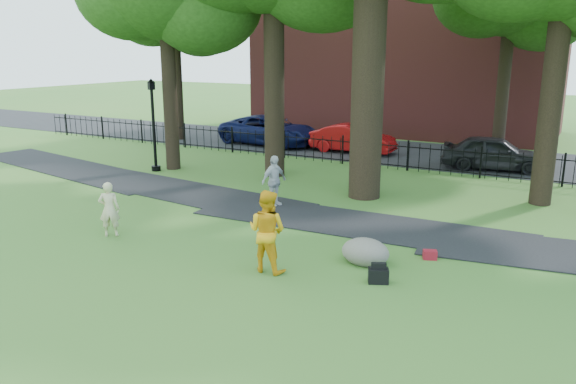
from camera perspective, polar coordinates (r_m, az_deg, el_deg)
The scene contains 15 objects.
ground at distance 13.89m, azimuth -2.94°, elevation -6.97°, with size 120.00×120.00×0.00m, color #386E26.
footpath at distance 16.77m, azimuth 7.03°, elevation -3.28°, with size 36.00×2.60×0.03m, color black.
street at distance 28.29m, azimuth 14.39°, elevation 3.62°, with size 80.00×7.00×0.02m, color black.
iron_fence at distance 24.39m, azimuth 12.06°, elevation 3.53°, with size 44.00×0.04×1.20m.
brick_building at distance 36.64m, azimuth 12.06°, elevation 15.54°, with size 18.00×8.00×12.00m, color maroon.
woman at distance 16.18m, azimuth -17.70°, elevation -1.68°, with size 0.56×0.37×1.54m, color beige.
man at distance 12.97m, azimuth -2.14°, elevation -3.98°, with size 0.95×0.74×1.95m, color orange.
pedestrian at distance 18.38m, azimuth -1.44°, elevation 1.13°, with size 0.99×0.41×1.69m, color silver.
boulder at distance 13.72m, azimuth 7.87°, elevation -5.84°, with size 1.17×0.88×0.69m, color #6C645A.
lamppost at distance 24.28m, azimuth -13.49°, elevation 6.50°, with size 0.38×0.38×3.87m.
backpack at distance 12.73m, azimuth 9.16°, elevation -8.39°, with size 0.45×0.28×0.33m, color black.
red_bag at distance 14.36m, azimuth 14.22°, elevation -6.20°, with size 0.33×0.21×0.23m, color maroon.
red_sedan at distance 28.26m, azimuth 6.61°, elevation 5.40°, with size 1.47×4.22×1.39m, color #A70C0D.
navy_van at distance 30.50m, azimuth -1.87°, elevation 6.31°, with size 2.59×5.62×1.56m, color #0C123D.
grey_car at distance 25.56m, azimuth 20.24°, elevation 3.75°, with size 1.74×4.32×1.47m, color black.
Camera 1 is at (6.86, -10.98, 5.05)m, focal length 35.00 mm.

